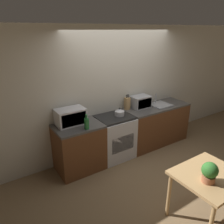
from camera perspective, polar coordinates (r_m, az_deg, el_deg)
ground_plane at (r=4.49m, az=9.02°, el=-13.45°), size 16.00×16.00×0.00m
wall_back at (r=4.63m, az=1.96°, el=5.67°), size 10.00×0.06×2.60m
counter_left_run at (r=4.15m, az=-8.56°, el=-9.15°), size 0.85×0.62×0.90m
counter_right_run at (r=5.15m, az=11.23°, el=-3.18°), size 1.57×0.62×0.90m
stove_range at (r=4.48m, az=0.61°, el=-6.53°), size 0.71×0.62×0.90m
kettle at (r=4.32m, az=1.99°, el=-0.08°), size 0.19×0.19×0.17m
microwave at (r=3.96m, az=-10.80°, el=-1.21°), size 0.51×0.34×0.29m
bottle at (r=3.76m, az=-6.66°, el=-2.97°), size 0.08×0.08×0.26m
knife_block at (r=4.65m, az=3.99°, el=2.26°), size 0.10×0.09×0.33m
toaster_oven at (r=4.79m, az=7.44°, el=2.67°), size 0.42×0.31×0.26m
sink_basin at (r=5.06m, az=12.43°, el=1.95°), size 0.44×0.43×0.24m
dining_table at (r=3.27m, az=24.02°, el=-16.05°), size 0.86×0.76×0.74m
potted_plant at (r=3.00m, az=24.13°, el=-14.11°), size 0.20×0.20×0.27m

